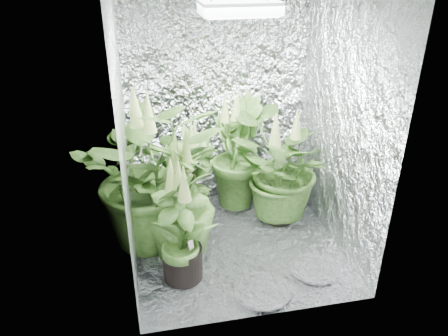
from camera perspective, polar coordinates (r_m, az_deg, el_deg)
name	(u,v)px	position (r m, az deg, el deg)	size (l,w,h in m)	color
ground	(236,243)	(3.63, 1.56, -9.81)	(1.60, 1.60, 0.00)	silver
walls	(238,130)	(3.14, 1.79, 5.00)	(1.62, 1.62, 2.00)	silver
grow_lamp	(239,8)	(2.94, 2.03, 20.14)	(0.50, 0.30, 0.22)	gray
plant_a	(151,173)	(3.38, -9.47, -0.67)	(1.16, 1.16, 1.31)	black
plant_b	(193,177)	(3.78, -4.02, -1.12)	(0.57, 0.57, 0.89)	black
plant_c	(236,154)	(3.92, 1.57, 1.82)	(0.64, 0.64, 1.10)	black
plant_d	(178,201)	(3.27, -5.98, -4.33)	(0.76, 0.76, 1.07)	black
plant_e	(281,170)	(3.73, 7.49, -0.28)	(0.93, 0.93, 1.02)	black
plant_f	(181,227)	(3.06, -5.65, -7.66)	(0.64, 0.64, 0.98)	black
circulation_fan	(292,196)	(4.03, 8.85, -3.70)	(0.18, 0.27, 0.33)	black
plant_label	(191,245)	(3.12, -4.34, -9.95)	(0.04, 0.01, 0.07)	white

